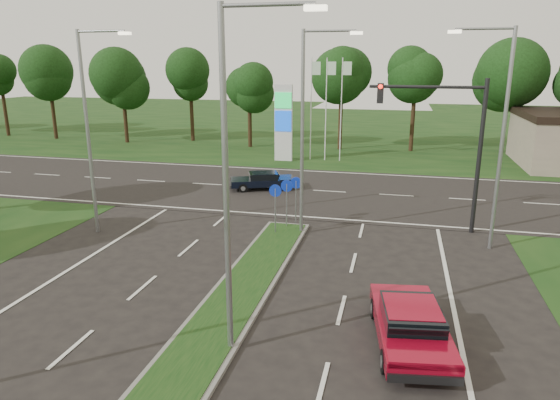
# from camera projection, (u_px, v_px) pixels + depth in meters

# --- Properties ---
(verge_far) EXTENTS (160.00, 50.00, 0.02)m
(verge_far) POSITION_uv_depth(u_px,v_px,m) (357.00, 128.00, 59.85)
(verge_far) COLOR black
(verge_far) RESTS_ON ground
(cross_road) EXTENTS (160.00, 12.00, 0.02)m
(cross_road) POSITION_uv_depth(u_px,v_px,m) (313.00, 191.00, 30.80)
(cross_road) COLOR black
(cross_road) RESTS_ON ground
(median_kerb) EXTENTS (2.00, 26.00, 0.12)m
(median_kerb) POSITION_uv_depth(u_px,v_px,m) (172.00, 388.00, 12.04)
(median_kerb) COLOR slate
(median_kerb) RESTS_ON ground
(streetlight_median_near) EXTENTS (2.53, 0.22, 9.00)m
(streetlight_median_near) POSITION_uv_depth(u_px,v_px,m) (233.00, 170.00, 12.35)
(streetlight_median_near) COLOR gray
(streetlight_median_near) RESTS_ON ground
(streetlight_median_far) EXTENTS (2.53, 0.22, 9.00)m
(streetlight_median_far) POSITION_uv_depth(u_px,v_px,m) (307.00, 124.00, 21.72)
(streetlight_median_far) COLOR gray
(streetlight_median_far) RESTS_ON ground
(streetlight_left_far) EXTENTS (2.53, 0.22, 9.00)m
(streetlight_left_far) POSITION_uv_depth(u_px,v_px,m) (91.00, 123.00, 21.94)
(streetlight_left_far) COLOR gray
(streetlight_left_far) RESTS_ON ground
(streetlight_right_far) EXTENTS (2.53, 0.22, 9.00)m
(streetlight_right_far) POSITION_uv_depth(u_px,v_px,m) (498.00, 129.00, 19.96)
(streetlight_right_far) COLOR gray
(streetlight_right_far) RESTS_ON ground
(traffic_signal) EXTENTS (5.10, 0.42, 7.00)m
(traffic_signal) POSITION_uv_depth(u_px,v_px,m) (451.00, 132.00, 22.31)
(traffic_signal) COLOR black
(traffic_signal) RESTS_ON ground
(median_signs) EXTENTS (1.16, 1.76, 2.38)m
(median_signs) POSITION_uv_depth(u_px,v_px,m) (286.00, 194.00, 23.22)
(median_signs) COLOR gray
(median_signs) RESTS_ON ground
(gas_pylon) EXTENTS (5.80, 1.26, 8.00)m
(gas_pylon) POSITION_uv_depth(u_px,v_px,m) (286.00, 121.00, 39.27)
(gas_pylon) COLOR silver
(gas_pylon) RESTS_ON ground
(treeline_far) EXTENTS (6.00, 6.00, 9.90)m
(treeline_far) POSITION_uv_depth(u_px,v_px,m) (347.00, 72.00, 43.88)
(treeline_far) COLOR black
(treeline_far) RESTS_ON ground
(red_sedan) EXTENTS (2.46, 4.66, 1.22)m
(red_sedan) POSITION_uv_depth(u_px,v_px,m) (410.00, 323.00, 13.84)
(red_sedan) COLOR maroon
(red_sedan) RESTS_ON ground
(navy_sedan) EXTENTS (4.19, 2.85, 1.07)m
(navy_sedan) POSITION_uv_depth(u_px,v_px,m) (263.00, 180.00, 31.00)
(navy_sedan) COLOR black
(navy_sedan) RESTS_ON ground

